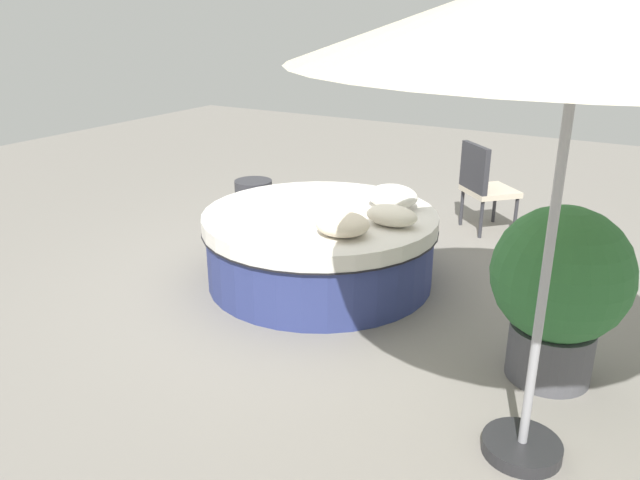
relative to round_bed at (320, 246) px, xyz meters
name	(u,v)px	position (x,y,z in m)	size (l,w,h in m)	color
ground_plane	(320,280)	(0.00, 0.00, -0.33)	(16.00, 16.00, 0.00)	gray
round_bed	(320,246)	(0.00, 0.00, 0.00)	(2.09, 2.09, 0.65)	navy
throw_pillow_0	(342,224)	(0.45, -0.41, 0.41)	(0.44, 0.40, 0.18)	beige
throw_pillow_1	(392,216)	(0.69, 0.00, 0.40)	(0.45, 0.28, 0.17)	silver
throw_pillow_2	(393,196)	(0.49, 0.45, 0.42)	(0.46, 0.38, 0.21)	white
patio_chair	(483,182)	(0.85, 2.08, 0.23)	(0.72, 0.72, 0.98)	#333338
patio_umbrella	(583,13)	(2.17, -1.46, 1.99)	(2.60, 2.60, 2.57)	#262628
planter	(560,285)	(2.13, -0.58, 0.34)	(0.89, 0.89, 1.20)	#4C4C51
side_table	(254,201)	(-1.51, 1.05, -0.09)	(0.43, 0.43, 0.49)	#333338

